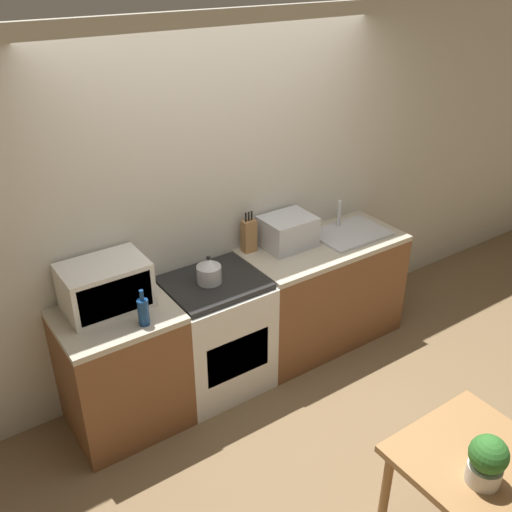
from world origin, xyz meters
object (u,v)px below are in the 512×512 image
Objects in this scene: microwave at (105,286)px; bottle at (143,311)px; toaster_oven at (288,232)px; kettle at (209,271)px; dining_table at (474,475)px; stove_range at (216,334)px.

bottle is at bearing -70.42° from microwave.
toaster_oven is at bearing 13.94° from bottle.
kettle is 0.79m from toaster_oven.
bottle is 0.33× the size of dining_table.
bottle is (-0.61, -0.21, 0.55)m from stove_range.
kettle is 0.70m from microwave.
stove_range reaches higher than dining_table.
bottle is (-0.58, -0.21, 0.01)m from kettle.
microwave is 2.36m from dining_table.
kettle is at bearing 100.88° from dining_table.
microwave is 1.37× the size of toaster_oven.
microwave reaches higher than dining_table.
stove_range is 0.95m from toaster_oven.
microwave is 0.72× the size of dining_table.
toaster_oven reaches higher than stove_range.
bottle is 0.63× the size of toaster_oven.
toaster_oven reaches higher than kettle.
bottle is (0.11, -0.31, -0.06)m from microwave.
kettle is 0.39× the size of microwave.
dining_table is at bearing -62.58° from microwave.
kettle is 0.28× the size of dining_table.
microwave reaches higher than toaster_oven.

